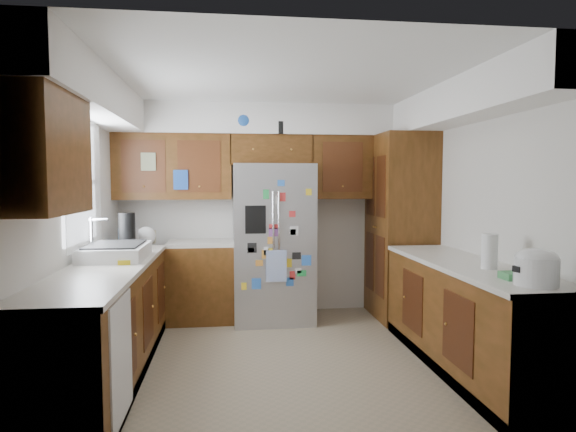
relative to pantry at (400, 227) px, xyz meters
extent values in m
plane|color=gray|center=(-1.50, -1.15, -1.07)|extent=(3.60, 3.60, 0.00)
cube|color=beige|center=(-1.50, 0.45, 0.18)|extent=(3.60, 0.04, 2.50)
cube|color=beige|center=(-3.30, -1.15, 0.18)|extent=(0.04, 3.20, 2.50)
cube|color=beige|center=(0.30, -1.15, 0.18)|extent=(0.04, 3.20, 2.50)
cube|color=beige|center=(-1.50, -2.75, 0.18)|extent=(3.60, 0.04, 2.50)
cube|color=white|center=(-1.50, -1.15, 1.43)|extent=(3.60, 3.20, 0.02)
cube|color=white|center=(-1.50, 0.26, 1.25)|extent=(3.60, 0.38, 0.35)
cube|color=white|center=(-3.11, -1.15, 1.25)|extent=(0.38, 3.20, 0.35)
cube|color=white|center=(0.11, -1.15, 1.25)|extent=(0.38, 3.20, 0.35)
cube|color=#43290D|center=(-2.63, 0.28, 0.70)|extent=(1.33, 0.34, 0.75)
cube|color=#43290D|center=(-0.36, 0.28, 0.70)|extent=(1.33, 0.34, 0.75)
cube|color=#43290D|center=(-3.13, -2.30, 0.70)|extent=(0.34, 0.85, 0.75)
cube|color=white|center=(-3.29, -1.05, 0.53)|extent=(0.02, 0.90, 1.05)
cube|color=white|center=(-3.25, -1.05, 0.53)|extent=(0.01, 1.02, 1.15)
cube|color=#1C4AA6|center=(-2.54, 0.09, 0.55)|extent=(0.16, 0.02, 0.22)
cube|color=beige|center=(-2.88, 0.09, 0.75)|extent=(0.16, 0.02, 0.20)
cube|color=#43290D|center=(-3.00, -1.45, -0.64)|extent=(0.60, 2.60, 0.88)
cube|color=#43290D|center=(-2.33, 0.15, -0.64)|extent=(0.75, 0.60, 0.88)
cube|color=silver|center=(-3.00, -1.45, -0.17)|extent=(0.63, 2.60, 0.04)
cube|color=silver|center=(-2.33, 0.15, -0.17)|extent=(0.75, 0.60, 0.04)
cube|color=black|center=(-3.00, -1.45, -1.02)|extent=(0.60, 2.60, 0.10)
cube|color=white|center=(-2.69, -2.30, -0.61)|extent=(0.01, 0.58, 0.80)
cube|color=#43290D|center=(0.00, -1.62, -0.64)|extent=(0.60, 2.25, 0.88)
cube|color=silver|center=(0.00, -1.62, -0.17)|extent=(0.63, 2.25, 0.04)
cube|color=black|center=(0.00, -1.62, -1.02)|extent=(0.60, 2.25, 0.10)
cube|color=#43290D|center=(0.00, 0.00, 0.00)|extent=(0.60, 0.90, 2.15)
cube|color=#9D9DA2|center=(-1.50, 0.05, -0.17)|extent=(0.90, 0.75, 1.80)
cylinder|color=silver|center=(-1.53, -0.34, -0.02)|extent=(0.02, 0.02, 0.90)
cylinder|color=silver|center=(-1.47, -0.34, -0.02)|extent=(0.02, 0.02, 0.90)
cube|color=black|center=(-1.72, -0.33, 0.12)|extent=(0.22, 0.01, 0.30)
cube|color=white|center=(-1.50, -0.35, -0.38)|extent=(0.22, 0.01, 0.34)
cube|color=green|center=(-1.22, -0.33, -0.47)|extent=(0.10, 0.00, 0.07)
cube|color=white|center=(-1.26, -0.33, -0.44)|extent=(0.07, 0.00, 0.05)
cube|color=white|center=(-1.30, -0.33, 0.00)|extent=(0.09, 0.00, 0.10)
cube|color=black|center=(-1.28, -0.33, -0.27)|extent=(0.09, 0.00, 0.08)
cube|color=green|center=(-1.61, -0.33, 0.39)|extent=(0.06, 0.00, 0.10)
cube|color=yellow|center=(-1.55, -0.33, -0.23)|extent=(0.07, 0.00, 0.10)
cube|color=yellow|center=(-1.85, -0.33, -0.59)|extent=(0.06, 0.00, 0.08)
cube|color=white|center=(-1.49, -0.33, 0.33)|extent=(0.05, 0.00, 0.09)
cube|color=blue|center=(-1.71, -0.33, -0.57)|extent=(0.10, 0.00, 0.12)
cube|color=red|center=(-1.52, -0.33, 0.05)|extent=(0.11, 0.00, 0.05)
cube|color=white|center=(-1.77, -0.33, -0.20)|extent=(0.07, 0.00, 0.06)
cube|color=red|center=(-1.44, -0.33, 0.37)|extent=(0.09, 0.00, 0.09)
cube|color=orange|center=(-1.62, -0.33, -0.25)|extent=(0.08, 0.00, 0.09)
cube|color=red|center=(-1.33, -0.33, 0.18)|extent=(0.07, 0.00, 0.07)
cube|color=blue|center=(-1.45, -0.33, 0.51)|extent=(0.08, 0.00, 0.07)
cube|color=orange|center=(-1.56, -0.33, -0.10)|extent=(0.07, 0.00, 0.08)
cube|color=white|center=(-1.61, -0.33, -0.21)|extent=(0.05, 0.00, 0.09)
cube|color=blue|center=(-1.17, -0.33, -0.32)|extent=(0.11, 0.00, 0.11)
cube|color=yellow|center=(-1.15, -0.33, 0.42)|extent=(0.06, 0.00, 0.07)
cube|color=orange|center=(-1.68, -0.33, -0.34)|extent=(0.08, 0.00, 0.06)
cube|color=yellow|center=(-1.38, -0.33, -0.35)|extent=(0.10, 0.00, 0.09)
cube|color=blue|center=(-1.35, -0.33, -0.55)|extent=(0.08, 0.00, 0.09)
cube|color=black|center=(-1.76, -0.33, -0.18)|extent=(0.10, 0.00, 0.11)
cube|color=green|center=(-1.32, -0.33, -0.01)|extent=(0.06, 0.00, 0.06)
cube|color=red|center=(-1.32, -0.33, -0.48)|extent=(0.06, 0.00, 0.09)
cube|color=#8C4C99|center=(-1.52, -0.33, -0.01)|extent=(0.11, 0.00, 0.09)
cube|color=#43290D|center=(-1.50, 0.28, 0.90)|extent=(0.96, 0.34, 0.35)
sphere|color=blue|center=(-1.83, 0.20, 1.22)|extent=(0.29, 0.29, 0.29)
cylinder|color=black|center=(-1.40, 0.19, 1.15)|extent=(0.25, 0.25, 0.14)
ellipsoid|color=#333338|center=(-1.40, 0.19, 1.22)|extent=(0.23, 0.23, 0.10)
cube|color=white|center=(-3.00, -1.05, -0.09)|extent=(0.52, 0.70, 0.12)
cube|color=black|center=(-3.00, -1.05, -0.03)|extent=(0.44, 0.60, 0.02)
cylinder|color=silver|center=(-3.20, -1.05, 0.07)|extent=(0.02, 0.02, 0.30)
cylinder|color=silver|center=(-3.14, -1.05, 0.20)|extent=(0.16, 0.02, 0.02)
cube|color=yellow|center=(-2.85, -1.32, -0.13)|extent=(0.10, 0.18, 0.04)
cube|color=black|center=(-3.00, -0.58, -0.10)|extent=(0.18, 0.14, 0.10)
cylinder|color=black|center=(-3.00, -0.58, 0.09)|extent=(0.16, 0.16, 0.28)
cylinder|color=#9D9DA2|center=(-3.00, -0.31, -0.05)|extent=(0.14, 0.14, 0.20)
sphere|color=white|center=(-2.89, -0.13, -0.05)|extent=(0.20, 0.20, 0.20)
cube|color=#3F72B2|center=(-3.12, -0.03, -0.06)|extent=(0.14, 0.10, 0.18)
cube|color=#BFB28C|center=(-2.86, 0.04, -0.08)|extent=(0.10, 0.08, 0.14)
cylinder|color=white|center=(-3.03, -0.68, -0.10)|extent=(0.08, 0.08, 0.11)
cylinder|color=white|center=(0.00, -2.53, -0.06)|extent=(0.28, 0.28, 0.18)
ellipsoid|color=white|center=(0.00, -2.53, 0.03)|extent=(0.27, 0.27, 0.12)
cube|color=black|center=(-0.13, -2.53, -0.04)|extent=(0.04, 0.06, 0.04)
cylinder|color=white|center=(0.02, -1.92, -0.02)|extent=(0.12, 0.12, 0.27)
camera|label=1|loc=(-2.00, -5.43, 0.52)|focal=30.00mm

